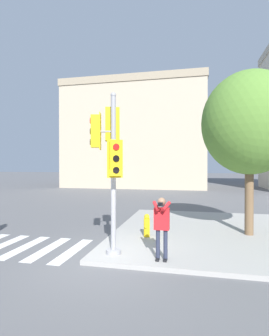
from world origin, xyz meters
The scene contains 8 objects.
ground_plane centered at (0.00, 0.00, 0.00)m, with size 160.00×160.00×0.00m, color #5B5B5E.
sidewalk_corner centered at (3.50, 3.50, 0.06)m, with size 8.00×8.00×0.13m.
crosswalk_stripes centered at (-2.85, 0.54, 0.00)m, with size 3.69×2.39×0.01m.
traffic_signal_pole centered at (0.10, 0.18, 2.96)m, with size 1.03×1.26×4.54m.
person_photographer centered at (1.59, 0.01, 1.11)m, with size 0.50×0.53×1.64m.
street_tree centered at (4.37, 3.18, 4.12)m, with size 3.36×3.36×5.85m.
fire_hydrant centered at (0.83, 2.12, 0.52)m, with size 0.21×0.27×0.79m.
building_left centered at (-4.31, 25.59, 6.25)m, with size 16.63×10.14×12.47m.
Camera 1 is at (2.36, -6.85, 2.63)m, focal length 28.00 mm.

